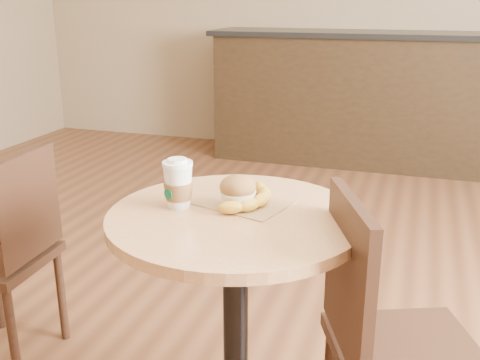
{
  "coord_description": "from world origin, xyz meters",
  "views": [
    {
      "loc": [
        0.5,
        -1.37,
        1.29
      ],
      "look_at": [
        0.07,
        -0.02,
        0.83
      ],
      "focal_mm": 42.0,
      "sensor_mm": 36.0,
      "label": 1
    }
  ],
  "objects": [
    {
      "name": "kraft_bag",
      "position": [
        0.06,
        0.02,
        0.75
      ],
      "size": [
        0.28,
        0.24,
        0.0
      ],
      "primitive_type": "cube",
      "rotation": [
        0.0,
        0.0,
        -0.29
      ],
      "color": "#9D7A4C",
      "rests_on": "cafe_table"
    },
    {
      "name": "chair_left",
      "position": [
        -0.84,
        0.1,
        0.44
      ],
      "size": [
        0.37,
        0.37,
        0.8
      ],
      "rotation": [
        0.0,
        0.0,
        -1.52
      ],
      "color": "#321D11",
      "rests_on": "ground"
    },
    {
      "name": "banana",
      "position": [
        0.08,
        0.02,
        0.77
      ],
      "size": [
        0.14,
        0.26,
        0.04
      ],
      "primitive_type": null,
      "rotation": [
        0.0,
        0.0,
        -0.01
      ],
      "color": "gold",
      "rests_on": "kraft_bag"
    },
    {
      "name": "cafe_table",
      "position": [
        0.07,
        -0.06,
        0.52
      ],
      "size": [
        0.68,
        0.68,
        0.75
      ],
      "color": "black",
      "rests_on": "ground"
    },
    {
      "name": "service_counter",
      "position": [
        0.0,
        3.18,
        0.52
      ],
      "size": [
        2.3,
        0.65,
        1.04
      ],
      "color": "black",
      "rests_on": "ground"
    },
    {
      "name": "chair_right",
      "position": [
        0.48,
        -0.08,
        0.46
      ],
      "size": [
        0.48,
        0.48,
        0.84
      ],
      "rotation": [
        0.0,
        0.0,
        1.96
      ],
      "color": "#321D11",
      "rests_on": "ground"
    },
    {
      "name": "muffin",
      "position": [
        0.06,
        -0.02,
        0.8
      ],
      "size": [
        0.1,
        0.1,
        0.09
      ],
      "color": "white",
      "rests_on": "kraft_bag"
    },
    {
      "name": "coffee_cup",
      "position": [
        -0.09,
        -0.07,
        0.81
      ],
      "size": [
        0.08,
        0.08,
        0.14
      ],
      "rotation": [
        0.0,
        0.0,
        -0.33
      ],
      "color": "silver",
      "rests_on": "cafe_table"
    }
  ]
}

